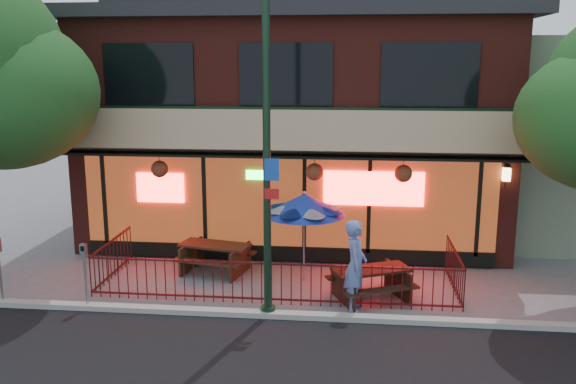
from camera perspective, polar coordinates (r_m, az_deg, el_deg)
name	(u,v)px	position (r m, az deg, el deg)	size (l,w,h in m)	color
ground	(270,308)	(13.72, -1.66, -10.76)	(80.00, 80.00, 0.00)	gray
curb	(267,314)	(13.24, -1.95, -11.36)	(80.00, 0.25, 0.12)	#999993
restaurant_building	(299,100)	(19.75, 1.04, 8.61)	(12.96, 9.49, 8.05)	maroon
patio_fence	(273,273)	(13.95, -1.40, -7.57)	(8.44, 2.62, 1.00)	#480F11
street_light	(267,171)	(12.43, -1.98, 2.00)	(0.43, 0.32, 7.00)	black
picnic_table_left	(215,254)	(15.82, -6.83, -5.76)	(2.03, 1.71, 0.76)	#3C2516
picnic_table_right	(371,279)	(14.09, 7.80, -8.09)	(2.14, 1.93, 0.75)	black
patio_umbrella	(304,204)	(14.74, 1.53, -1.17)	(1.99, 1.99, 2.28)	gray
pedestrian	(355,266)	(13.34, 6.33, -6.85)	(0.74, 0.49, 2.02)	#5F78BE
parking_meter_near	(85,265)	(14.01, -18.50, -6.52)	(0.14, 0.13, 1.49)	#97999F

